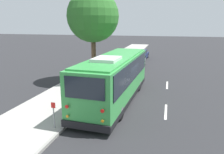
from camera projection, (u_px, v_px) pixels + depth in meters
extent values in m
plane|color=#28282B|center=(123.00, 100.00, 15.15)|extent=(160.00, 160.00, 0.00)
cube|color=#A3A099|center=(69.00, 94.00, 16.14)|extent=(80.00, 4.01, 0.15)
cube|color=gray|center=(95.00, 97.00, 15.63)|extent=(80.00, 0.14, 0.15)
cube|color=green|center=(115.00, 78.00, 14.60)|extent=(9.95, 2.91, 2.72)
cube|color=black|center=(115.00, 95.00, 14.90)|extent=(10.00, 2.97, 0.28)
cube|color=black|center=(115.00, 69.00, 14.46)|extent=(9.15, 2.96, 1.30)
cube|color=black|center=(131.00, 58.00, 19.05)|extent=(0.13, 2.16, 1.36)
cube|color=black|center=(84.00, 88.00, 9.85)|extent=(0.12, 1.98, 1.04)
cube|color=black|center=(131.00, 51.00, 18.90)|extent=(0.12, 1.78, 0.22)
cube|color=green|center=(115.00, 57.00, 14.27)|extent=(9.33, 2.66, 0.10)
cube|color=silver|center=(107.00, 59.00, 12.61)|extent=(1.87, 1.48, 0.20)
cube|color=black|center=(131.00, 78.00, 19.50)|extent=(0.21, 2.49, 0.36)
cube|color=black|center=(85.00, 126.00, 10.28)|extent=(0.21, 2.49, 0.36)
cylinder|color=red|center=(67.00, 107.00, 10.27)|extent=(0.04, 0.18, 0.18)
cylinder|color=orange|center=(67.00, 116.00, 10.38)|extent=(0.04, 0.14, 0.14)
cylinder|color=red|center=(102.00, 111.00, 9.76)|extent=(0.04, 0.18, 0.18)
cylinder|color=orange|center=(102.00, 121.00, 9.87)|extent=(0.04, 0.14, 0.14)
cube|color=white|center=(122.00, 75.00, 19.74)|extent=(0.05, 0.32, 0.18)
cube|color=white|center=(140.00, 76.00, 19.27)|extent=(0.05, 0.32, 0.18)
cube|color=black|center=(115.00, 55.00, 19.08)|extent=(0.06, 0.10, 0.24)
cylinder|color=black|center=(112.00, 82.00, 17.89)|extent=(1.05, 0.35, 1.03)
cylinder|color=slate|center=(112.00, 82.00, 17.89)|extent=(0.48, 0.34, 0.46)
cylinder|color=black|center=(138.00, 84.00, 17.27)|extent=(1.05, 0.35, 1.03)
cylinder|color=slate|center=(138.00, 84.00, 17.27)|extent=(0.48, 0.34, 0.46)
cylinder|color=black|center=(84.00, 106.00, 12.62)|extent=(1.05, 0.35, 1.03)
cylinder|color=slate|center=(84.00, 106.00, 12.62)|extent=(0.48, 0.34, 0.46)
cylinder|color=black|center=(120.00, 111.00, 12.00)|extent=(1.05, 0.35, 1.03)
cylinder|color=slate|center=(120.00, 111.00, 12.00)|extent=(0.48, 0.34, 0.46)
cube|color=slate|center=(137.00, 63.00, 26.28)|extent=(4.42, 1.68, 0.65)
cube|color=black|center=(137.00, 59.00, 26.03)|extent=(2.09, 1.45, 0.48)
cube|color=slate|center=(137.00, 57.00, 25.97)|extent=(2.01, 1.41, 0.05)
cube|color=black|center=(139.00, 62.00, 28.43)|extent=(0.08, 1.62, 0.20)
cube|color=black|center=(134.00, 69.00, 24.23)|extent=(0.08, 1.62, 0.20)
cylinder|color=black|center=(132.00, 62.00, 27.81)|extent=(0.66, 0.20, 0.66)
cylinder|color=slate|center=(132.00, 62.00, 27.81)|extent=(0.30, 0.22, 0.30)
cylinder|color=black|center=(144.00, 63.00, 27.44)|extent=(0.66, 0.20, 0.66)
cylinder|color=slate|center=(144.00, 63.00, 27.44)|extent=(0.30, 0.22, 0.30)
cylinder|color=black|center=(128.00, 67.00, 25.19)|extent=(0.66, 0.20, 0.66)
cylinder|color=slate|center=(128.00, 67.00, 25.19)|extent=(0.30, 0.22, 0.30)
cylinder|color=black|center=(142.00, 67.00, 24.82)|extent=(0.66, 0.20, 0.66)
cylinder|color=slate|center=(142.00, 67.00, 24.82)|extent=(0.30, 0.22, 0.30)
cube|color=#19234C|center=(141.00, 55.00, 32.68)|extent=(4.59, 1.86, 0.66)
cube|color=black|center=(141.00, 52.00, 32.43)|extent=(2.20, 1.53, 0.48)
cube|color=#19234C|center=(141.00, 50.00, 32.37)|extent=(2.12, 1.49, 0.05)
cube|color=black|center=(144.00, 55.00, 34.85)|extent=(0.15, 1.61, 0.20)
cube|color=black|center=(139.00, 59.00, 30.61)|extent=(0.15, 1.61, 0.20)
cylinder|color=black|center=(138.00, 55.00, 34.25)|extent=(0.68, 0.23, 0.68)
cylinder|color=slate|center=(138.00, 55.00, 34.25)|extent=(0.31, 0.23, 0.30)
cylinder|color=black|center=(148.00, 55.00, 33.82)|extent=(0.68, 0.23, 0.68)
cylinder|color=slate|center=(148.00, 55.00, 33.82)|extent=(0.31, 0.23, 0.30)
cylinder|color=black|center=(135.00, 58.00, 31.61)|extent=(0.68, 0.23, 0.68)
cylinder|color=slate|center=(135.00, 58.00, 31.61)|extent=(0.31, 0.23, 0.30)
cylinder|color=black|center=(145.00, 58.00, 31.18)|extent=(0.68, 0.23, 0.68)
cylinder|color=slate|center=(145.00, 58.00, 31.18)|extent=(0.31, 0.23, 0.30)
cylinder|color=brown|center=(94.00, 58.00, 19.42)|extent=(0.40, 0.40, 4.07)
sphere|color=#2D6B28|center=(93.00, 16.00, 18.56)|extent=(4.44, 4.44, 4.44)
cylinder|color=gray|center=(54.00, 118.00, 10.71)|extent=(0.06, 0.06, 1.05)
cube|color=red|center=(53.00, 105.00, 10.55)|extent=(0.02, 0.22, 0.28)
cylinder|color=gray|center=(71.00, 103.00, 12.55)|extent=(0.06, 0.06, 1.14)
cube|color=red|center=(71.00, 91.00, 12.38)|extent=(0.02, 0.22, 0.28)
cube|color=silver|center=(166.00, 111.00, 13.20)|extent=(2.40, 0.14, 0.01)
cube|color=silver|center=(167.00, 85.00, 18.84)|extent=(2.40, 0.14, 0.01)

